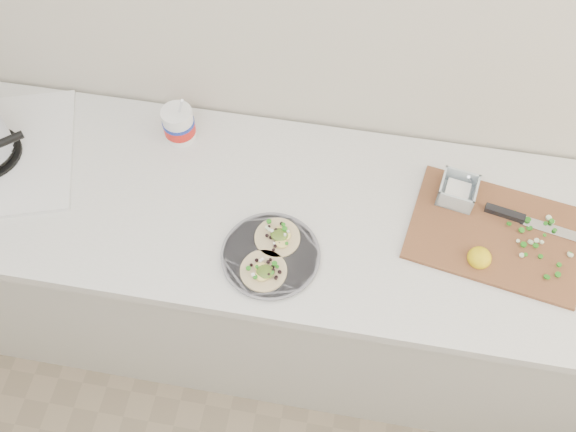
# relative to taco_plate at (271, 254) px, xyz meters

# --- Properties ---
(counter) EXTENTS (2.44, 0.66, 0.90)m
(counter) POSITION_rel_taco_plate_xyz_m (-0.14, 0.17, -0.47)
(counter) COLOR beige
(counter) RESTS_ON ground
(taco_plate) EXTENTS (0.27, 0.27, 0.04)m
(taco_plate) POSITION_rel_taco_plate_xyz_m (0.00, 0.00, 0.00)
(taco_plate) COLOR slate
(taco_plate) RESTS_ON counter
(tub) EXTENTS (0.10, 0.10, 0.21)m
(tub) POSITION_rel_taco_plate_xyz_m (-0.35, 0.36, 0.05)
(tub) COLOR white
(tub) RESTS_ON counter
(cutboard) EXTENTS (0.51, 0.40, 0.07)m
(cutboard) POSITION_rel_taco_plate_xyz_m (0.59, 0.19, 0.00)
(cutboard) COLOR brown
(cutboard) RESTS_ON counter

